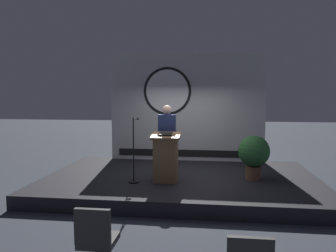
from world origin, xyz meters
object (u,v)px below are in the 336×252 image
Objects in this scene: audience_chair_left at (96,237)px; podium at (166,158)px; speaker_person at (167,140)px; potted_plant at (254,153)px; microphone_stand at (134,159)px.

podium is at bearing 82.76° from audience_chair_left.
audience_chair_left is at bearing -97.24° from podium.
speaker_person is 3.88m from audience_chair_left.
podium is 2.03m from potted_plant.
podium is at bearing -86.16° from speaker_person.
potted_plant is (2.67, 0.56, 0.09)m from microphone_stand.
podium is 3.36m from audience_chair_left.
potted_plant reaches higher than audience_chair_left.
podium is 1.24× the size of audience_chair_left.
podium is 0.77× the size of microphone_stand.
potted_plant is at bearing 57.72° from audience_chair_left.
speaker_person is 2.02m from potted_plant.
microphone_stand is at bearing 94.84° from audience_chair_left.
speaker_person is at bearing 84.14° from audience_chair_left.
potted_plant is (2.01, -0.01, -0.26)m from speaker_person.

